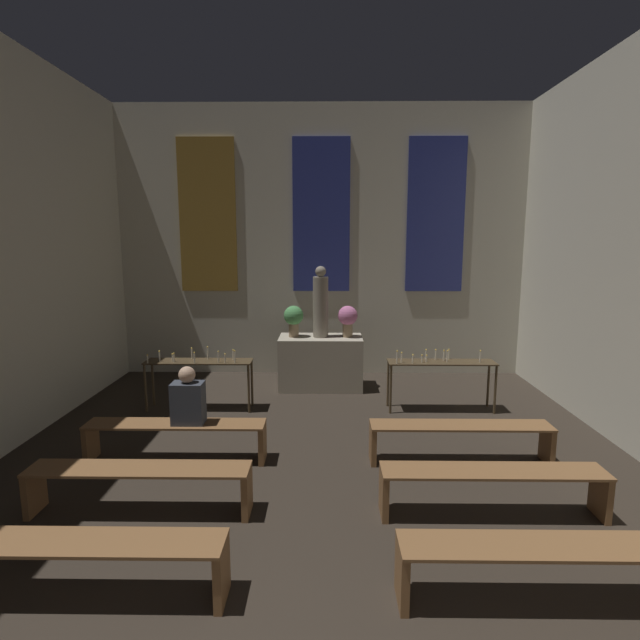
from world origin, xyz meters
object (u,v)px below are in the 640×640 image
(flower_vase_left, at_px, (294,318))
(flower_vase_right, at_px, (348,318))
(pew_second_right, at_px, (546,560))
(pew_third_right, at_px, (493,482))
(statue, at_px, (321,304))
(person_seated, at_px, (188,399))
(candle_rack_left, at_px, (199,367))
(pew_third_left, at_px, (140,480))
(altar, at_px, (321,362))
(pew_back_left, at_px, (176,433))
(pew_back_right, at_px, (460,434))
(pew_second_left, at_px, (80,556))
(candle_rack_right, at_px, (441,367))

(flower_vase_left, distance_m, flower_vase_right, 0.92)
(pew_second_right, xyz_separation_m, pew_third_right, (0.00, 1.14, 0.00))
(statue, relative_size, flower_vase_right, 2.25)
(statue, xyz_separation_m, person_seated, (-1.48, -2.91, -0.71))
(candle_rack_left, height_order, pew_third_left, candle_rack_left)
(altar, bearing_deg, person_seated, -117.05)
(candle_rack_left, distance_m, pew_back_left, 1.82)
(pew_back_left, distance_m, pew_back_right, 3.29)
(altar, relative_size, pew_back_right, 0.69)
(altar, bearing_deg, pew_third_right, -67.88)
(pew_third_right, bearing_deg, pew_second_left, -160.93)
(statue, xyz_separation_m, pew_second_right, (1.64, -5.18, -1.12))
(candle_rack_right, distance_m, pew_back_left, 3.90)
(candle_rack_right, height_order, pew_second_left, candle_rack_right)
(candle_rack_right, height_order, pew_third_right, candle_rack_right)
(altar, relative_size, statue, 1.17)
(candle_rack_right, distance_m, person_seated, 3.75)
(candle_rack_left, xyz_separation_m, pew_second_left, (0.17, -4.05, -0.32))
(candle_rack_right, bearing_deg, candle_rack_left, -179.97)
(flower_vase_left, height_order, pew_third_right, flower_vase_left)
(pew_second_left, distance_m, person_seated, 2.32)
(flower_vase_left, xyz_separation_m, candle_rack_left, (-1.35, -1.13, -0.57))
(statue, distance_m, flower_vase_right, 0.52)
(flower_vase_right, distance_m, pew_back_left, 3.70)
(pew_second_left, xyz_separation_m, pew_back_left, (0.00, 2.27, 0.00))
(candle_rack_left, bearing_deg, pew_third_right, -40.15)
(pew_third_left, xyz_separation_m, person_seated, (0.16, 1.14, 0.41))
(pew_second_left, bearing_deg, flower_vase_left, 77.14)
(altar, height_order, pew_third_right, altar)
(pew_third_left, distance_m, person_seated, 1.22)
(candle_rack_left, xyz_separation_m, pew_second_right, (3.46, -4.05, -0.32))
(flower_vase_left, relative_size, pew_third_left, 0.26)
(pew_third_right, bearing_deg, flower_vase_left, 117.49)
(flower_vase_right, xyz_separation_m, pew_third_left, (-2.10, -4.04, -0.89))
(altar, distance_m, pew_back_left, 3.34)
(altar, height_order, pew_back_right, altar)
(altar, xyz_separation_m, person_seated, (-1.48, -2.91, 0.30))
(pew_second_right, xyz_separation_m, pew_back_left, (-3.29, 2.27, 0.00))
(pew_third_left, bearing_deg, pew_back_left, 90.00)
(candle_rack_right, relative_size, pew_back_left, 0.77)
(pew_back_left, bearing_deg, candle_rack_left, 95.50)
(pew_second_right, bearing_deg, pew_second_left, 180.00)
(pew_back_right, bearing_deg, pew_second_left, -145.34)
(altar, distance_m, flower_vase_right, 0.90)
(pew_third_left, bearing_deg, candle_rack_right, 40.22)
(flower_vase_left, height_order, flower_vase_right, same)
(pew_third_right, bearing_deg, flower_vase_right, 106.31)
(pew_third_left, bearing_deg, pew_back_right, 19.07)
(pew_second_right, bearing_deg, statue, 107.60)
(candle_rack_right, xyz_separation_m, pew_back_right, (-0.17, -1.78, -0.32))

